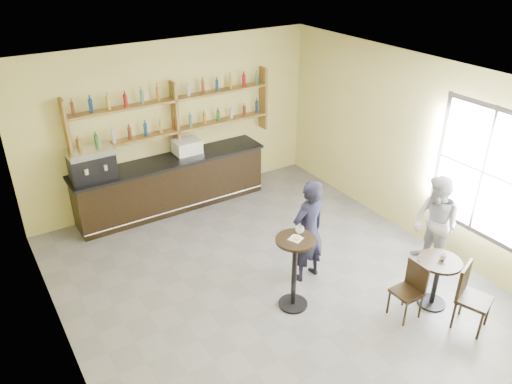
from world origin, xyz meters
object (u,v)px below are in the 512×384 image
espresso_machine (92,163)px  chair_west (407,292)px  pastry_case (187,148)px  patron_second (435,224)px  man_main (308,231)px  cafe_table (435,282)px  pedestal_table (294,273)px  bar_counter (172,184)px  chair_south (474,299)px

espresso_machine → chair_west: bearing=-54.9°
pastry_case → patron_second: size_ratio=0.32×
man_main → cafe_table: size_ratio=2.18×
man_main → chair_west: man_main is taller
pedestal_table → man_main: bearing=37.9°
man_main → chair_west: size_ratio=2.01×
pastry_case → cafe_table: pastry_case is taller
espresso_machine → pedestal_table: size_ratio=0.66×
pastry_case → cafe_table: size_ratio=0.67×
man_main → bar_counter: bearing=-81.1°
pedestal_table → espresso_machine: bearing=115.3°
chair_west → patron_second: 1.45m
cafe_table → chair_west: bearing=174.8°
chair_south → pedestal_table: bearing=117.4°
espresso_machine → pastry_case: size_ratio=1.48×
chair_west → patron_second: size_ratio=0.53×
bar_counter → chair_west: (1.50, -4.71, -0.09)m
espresso_machine → chair_south: 6.49m
espresso_machine → chair_west: (2.95, -4.71, -0.89)m
man_main → chair_south: 2.49m
man_main → cafe_table: bearing=121.5°
chair_south → espresso_machine: bearing=103.7°
man_main → cafe_table: (1.18, -1.53, -0.46)m
man_main → chair_south: (1.23, -2.13, -0.37)m
man_main → cafe_table: 1.99m
chair_south → man_main: bearing=100.3°
pastry_case → man_main: man_main is taller
espresso_machine → cafe_table: espresso_machine is taller
cafe_table → pastry_case: bearing=109.3°
pedestal_table → chair_south: size_ratio=1.21×
pedestal_table → cafe_table: (1.76, -1.08, -0.19)m
espresso_machine → pastry_case: 1.84m
pastry_case → chair_west: bearing=-77.0°
espresso_machine → patron_second: (4.20, -4.09, -0.50)m
man_main → patron_second: man_main is taller
chair_south → pastry_case: bearing=88.0°
chair_west → cafe_table: bearing=84.7°
bar_counter → espresso_machine: bearing=180.0°
pedestal_table → patron_second: bearing=-9.4°
espresso_machine → pedestal_table: espresso_machine is taller
bar_counter → chair_south: 5.76m
bar_counter → pedestal_table: 3.69m
chair_west → pastry_case: bearing=-166.7°
pedestal_table → man_main: (0.58, 0.45, 0.27)m
espresso_machine → chair_south: size_ratio=0.80×
man_main → patron_second: size_ratio=1.06×
espresso_machine → man_main: man_main is taller
patron_second → man_main: bearing=-103.6°
chair_west → chair_south: chair_south is taller
cafe_table → patron_second: bearing=44.0°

